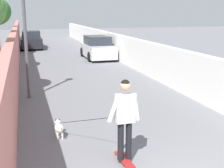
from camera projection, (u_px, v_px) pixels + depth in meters
The scene contains 9 objects.
ground_plane at pixel (73, 66), 18.01m from camera, with size 80.00×80.00×0.00m, color slate.
wall_left at pixel (14, 55), 15.01m from camera, with size 48.00×0.30×2.11m, color #CC726B.
fence_right at pixel (136, 54), 16.83m from camera, with size 48.00×0.30×1.68m, color white.
lamp_post at pixel (24, 20), 10.71m from camera, with size 0.36×0.36×4.18m.
skateboard at pixel (124, 160), 6.47m from camera, with size 0.81×0.22×0.08m.
person_skateboarder at pixel (125, 114), 6.23m from camera, with size 0.23×0.71×1.74m.
dog at pixel (59, 127), 7.71m from camera, with size 2.02×1.30×1.06m.
car_near at pixel (97, 48), 20.70m from camera, with size 4.03×1.80×1.54m.
car_far at pixel (31, 40), 26.48m from camera, with size 4.40×1.80×1.54m.
Camera 1 is at (-3.70, 2.78, 3.15)m, focal length 48.57 mm.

